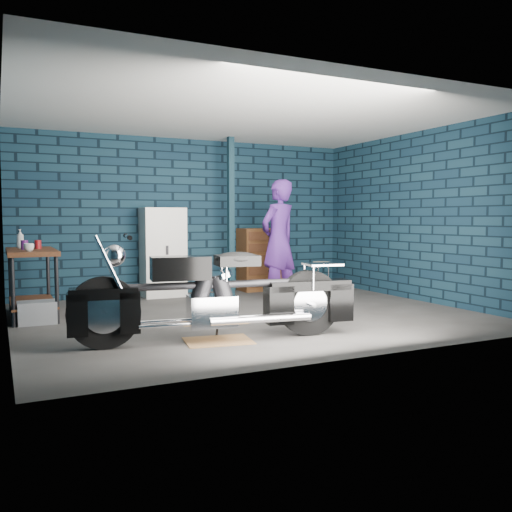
{
  "coord_description": "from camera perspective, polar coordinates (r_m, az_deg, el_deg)",
  "views": [
    {
      "loc": [
        -3.08,
        -6.63,
        1.32
      ],
      "look_at": [
        0.24,
        0.3,
        0.78
      ],
      "focal_mm": 38.0,
      "sensor_mm": 36.0,
      "label": 1
    }
  ],
  "objects": [
    {
      "name": "storage_bin",
      "position": [
        7.34,
        -22.06,
        -5.54
      ],
      "size": [
        0.45,
        0.32,
        0.28
      ],
      "primitive_type": "cube",
      "color": "gray",
      "rests_on": "ground"
    },
    {
      "name": "mug_purple",
      "position": [
        7.72,
        -23.19,
        1.09
      ],
      "size": [
        0.12,
        0.12,
        0.12
      ],
      "primitive_type": "cylinder",
      "rotation": [
        0.0,
        0.0,
        -0.39
      ],
      "color": "#561965",
      "rests_on": "workbench"
    },
    {
      "name": "tool_chest",
      "position": [
        9.92,
        0.74,
        -0.35
      ],
      "size": [
        0.85,
        0.47,
        1.14
      ],
      "primitive_type": "cube",
      "color": "brown",
      "rests_on": "ground"
    },
    {
      "name": "motorcycle",
      "position": [
        5.81,
        -4.03,
        -3.35
      ],
      "size": [
        2.7,
        1.1,
        1.16
      ],
      "primitive_type": null,
      "rotation": [
        0.0,
        0.0,
        -0.15
      ],
      "color": "black",
      "rests_on": "ground"
    },
    {
      "name": "workbench",
      "position": [
        7.8,
        -22.5,
        -2.68
      ],
      "size": [
        0.6,
        1.4,
        0.91
      ],
      "primitive_type": "cube",
      "color": "brown",
      "rests_on": "ground"
    },
    {
      "name": "drip_mat",
      "position": [
        5.91,
        -4.0,
        -8.89
      ],
      "size": [
        0.78,
        0.63,
        0.01
      ],
      "primitive_type": "cube",
      "rotation": [
        0.0,
        0.0,
        -0.15
      ],
      "color": "olive",
      "rests_on": "ground"
    },
    {
      "name": "shop_stool",
      "position": [
        9.47,
        6.93,
        -2.32
      ],
      "size": [
        0.41,
        0.41,
        0.56
      ],
      "primitive_type": null,
      "rotation": [
        0.0,
        0.0,
        -0.43
      ],
      "color": "#C7B496",
      "rests_on": "ground"
    },
    {
      "name": "ground",
      "position": [
        7.43,
        -0.66,
        -6.24
      ],
      "size": [
        6.0,
        6.0,
        0.0
      ],
      "primitive_type": "plane",
      "color": "#4E4C49",
      "rests_on": "ground"
    },
    {
      "name": "bottle",
      "position": [
        8.11,
        -23.57,
        1.69
      ],
      "size": [
        0.13,
        0.13,
        0.26
      ],
      "primitive_type": "imported",
      "rotation": [
        0.0,
        0.0,
        -0.36
      ],
      "color": "gray",
      "rests_on": "workbench"
    },
    {
      "name": "cup_a",
      "position": [
        7.3,
        -22.81,
        0.85
      ],
      "size": [
        0.14,
        0.14,
        0.1
      ],
      "primitive_type": "imported",
      "rotation": [
        0.0,
        0.0,
        0.13
      ],
      "color": "#C7B496",
      "rests_on": "workbench"
    },
    {
      "name": "support_post",
      "position": [
        9.32,
        -2.66,
        4.18
      ],
      "size": [
        0.1,
        0.1,
        2.7
      ],
      "primitive_type": "cube",
      "color": "#102833",
      "rests_on": "ground"
    },
    {
      "name": "room_walls",
      "position": [
        7.84,
        -2.4,
        8.26
      ],
      "size": [
        6.02,
        5.01,
        2.71
      ],
      "color": "#102636",
      "rests_on": "ground"
    },
    {
      "name": "mug_red",
      "position": [
        7.86,
        -21.97,
        1.14
      ],
      "size": [
        0.11,
        0.11,
        0.12
      ],
      "primitive_type": "cylinder",
      "rotation": [
        0.0,
        0.0,
        -0.32
      ],
      "color": "maroon",
      "rests_on": "workbench"
    },
    {
      "name": "person",
      "position": [
        8.66,
        2.39,
        1.65
      ],
      "size": [
        0.82,
        0.68,
        1.93
      ],
      "primitive_type": "imported",
      "rotation": [
        0.0,
        0.0,
        3.5
      ],
      "color": "#491F76",
      "rests_on": "ground"
    },
    {
      "name": "locker",
      "position": [
        9.23,
        -9.76,
        0.38
      ],
      "size": [
        0.7,
        0.5,
        1.5
      ],
      "primitive_type": "cube",
      "color": "silver",
      "rests_on": "ground"
    }
  ]
}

